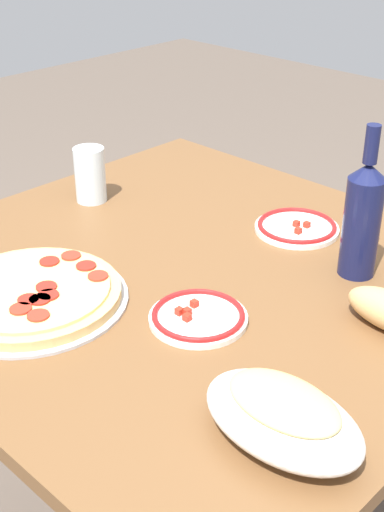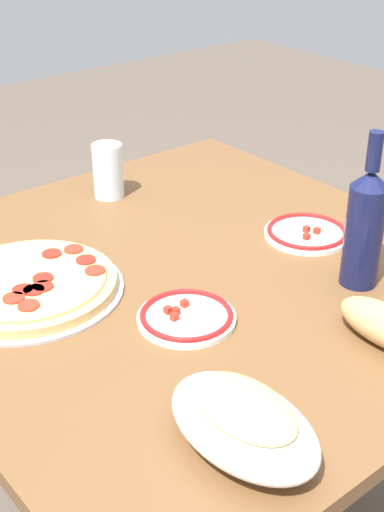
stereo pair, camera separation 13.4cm
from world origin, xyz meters
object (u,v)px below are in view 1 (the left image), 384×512
dining_table (192,321)px  water_glass (90,175)px  side_plate_far (198,317)px  side_plate_near (297,227)px  baked_pasta_dish (283,416)px  pepperoni_pizza (31,295)px  wine_bottle (362,217)px

dining_table → water_glass: size_ratio=8.67×
dining_table → side_plate_far: side_plate_far is taller
side_plate_near → baked_pasta_dish: bearing=124.8°
water_glass → side_plate_near: water_glass is taller
pepperoni_pizza → baked_pasta_dish: (-0.53, -0.03, 0.03)m
baked_pasta_dish → wine_bottle: size_ratio=0.82×
dining_table → baked_pasta_dish: bearing=148.8°
dining_table → side_plate_near: (-0.04, -0.28, 0.13)m
dining_table → water_glass: 0.44m
wine_bottle → water_glass: bearing=12.5°
baked_pasta_dish → pepperoni_pizza: bearing=3.7°
wine_bottle → water_glass: wine_bottle is taller
wine_bottle → side_plate_near: 0.23m
wine_bottle → side_plate_near: size_ratio=1.64×
pepperoni_pizza → wine_bottle: (-0.36, -0.49, 0.10)m
water_glass → side_plate_far: 0.56m
pepperoni_pizza → baked_pasta_dish: size_ratio=1.44×
side_plate_far → pepperoni_pizza: bearing=32.4°
water_glass → side_plate_far: size_ratio=0.75×
pepperoni_pizza → side_plate_near: pepperoni_pizza is taller
side_plate_near → dining_table: bearing=80.8°
dining_table → side_plate_far: 0.22m
pepperoni_pizza → baked_pasta_dish: baked_pasta_dish is taller
baked_pasta_dish → side_plate_far: 0.31m
pepperoni_pizza → side_plate_far: pepperoni_pizza is taller
wine_bottle → side_plate_far: wine_bottle is taller
wine_bottle → side_plate_far: size_ratio=1.72×
pepperoni_pizza → side_plate_near: size_ratio=1.93×
pepperoni_pizza → side_plate_near: (-0.17, -0.56, -0.01)m
dining_table → water_glass: bearing=-10.2°
dining_table → pepperoni_pizza: pepperoni_pizza is taller
dining_table → water_glass: water_glass is taller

